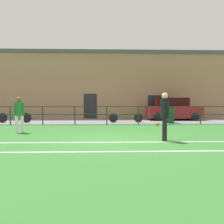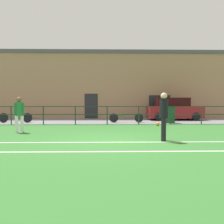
{
  "view_description": "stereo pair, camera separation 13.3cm",
  "coord_description": "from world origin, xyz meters",
  "px_view_note": "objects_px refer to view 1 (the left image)",
  "views": [
    {
      "loc": [
        -0.16,
        -8.76,
        1.45
      ],
      "look_at": [
        0.25,
        3.69,
        0.89
      ],
      "focal_mm": 37.66,
      "sensor_mm": 36.0,
      "label": 1
    },
    {
      "loc": [
        -0.03,
        -8.76,
        1.45
      ],
      "look_at": [
        0.25,
        3.69,
        0.89
      ],
      "focal_mm": 37.66,
      "sensor_mm": 36.0,
      "label": 2
    }
  ],
  "objects_px": {
    "player_goalkeeper": "(165,114)",
    "soccer_ball_match": "(157,124)",
    "bicycle_parked_2": "(14,118)",
    "bicycle_parked_1": "(126,118)",
    "player_striker": "(19,112)",
    "parked_car_red": "(173,109)",
    "trash_bin_0": "(169,115)"
  },
  "relations": [
    {
      "from": "player_striker",
      "to": "soccer_ball_match",
      "type": "bearing_deg",
      "value": 176.12
    },
    {
      "from": "parked_car_red",
      "to": "trash_bin_0",
      "type": "bearing_deg",
      "value": -111.4
    },
    {
      "from": "soccer_ball_match",
      "to": "parked_car_red",
      "type": "distance_m",
      "value": 4.82
    },
    {
      "from": "soccer_ball_match",
      "to": "trash_bin_0",
      "type": "bearing_deg",
      "value": 55.04
    },
    {
      "from": "player_goalkeeper",
      "to": "bicycle_parked_2",
      "type": "relative_size",
      "value": 0.78
    },
    {
      "from": "player_goalkeeper",
      "to": "soccer_ball_match",
      "type": "relative_size",
      "value": 8.04
    },
    {
      "from": "player_goalkeeper",
      "to": "bicycle_parked_2",
      "type": "bearing_deg",
      "value": -112.49
    },
    {
      "from": "soccer_ball_match",
      "to": "parked_car_red",
      "type": "relative_size",
      "value": 0.05
    },
    {
      "from": "player_goalkeeper",
      "to": "bicycle_parked_1",
      "type": "bearing_deg",
      "value": -154.81
    },
    {
      "from": "bicycle_parked_1",
      "to": "player_striker",
      "type": "bearing_deg",
      "value": -137.68
    },
    {
      "from": "player_goalkeeper",
      "to": "soccer_ball_match",
      "type": "xyz_separation_m",
      "value": [
        0.93,
        5.29,
        -0.9
      ]
    },
    {
      "from": "player_goalkeeper",
      "to": "trash_bin_0",
      "type": "xyz_separation_m",
      "value": [
        2.09,
        6.95,
        -0.44
      ]
    },
    {
      "from": "player_goalkeeper",
      "to": "parked_car_red",
      "type": "relative_size",
      "value": 0.43
    },
    {
      "from": "parked_car_red",
      "to": "bicycle_parked_1",
      "type": "bearing_deg",
      "value": -151.08
    },
    {
      "from": "parked_car_red",
      "to": "player_goalkeeper",
      "type": "bearing_deg",
      "value": -108.03
    },
    {
      "from": "trash_bin_0",
      "to": "player_striker",
      "type": "bearing_deg",
      "value": -151.54
    },
    {
      "from": "soccer_ball_match",
      "to": "bicycle_parked_1",
      "type": "xyz_separation_m",
      "value": [
        -1.69,
        2.11,
        0.23
      ]
    },
    {
      "from": "parked_car_red",
      "to": "bicycle_parked_2",
      "type": "relative_size",
      "value": 1.81
    },
    {
      "from": "soccer_ball_match",
      "to": "bicycle_parked_1",
      "type": "height_order",
      "value": "bicycle_parked_1"
    },
    {
      "from": "bicycle_parked_1",
      "to": "trash_bin_0",
      "type": "height_order",
      "value": "trash_bin_0"
    },
    {
      "from": "player_striker",
      "to": "bicycle_parked_2",
      "type": "xyz_separation_m",
      "value": [
        -2.09,
        4.94,
        -0.58
      ]
    },
    {
      "from": "player_goalkeeper",
      "to": "player_striker",
      "type": "distance_m",
      "value": 6.65
    },
    {
      "from": "player_goalkeeper",
      "to": "parked_car_red",
      "type": "xyz_separation_m",
      "value": [
        3.1,
        9.54,
        -0.18
      ]
    },
    {
      "from": "player_goalkeeper",
      "to": "trash_bin_0",
      "type": "bearing_deg",
      "value": -177.38
    },
    {
      "from": "soccer_ball_match",
      "to": "parked_car_red",
      "type": "bearing_deg",
      "value": 62.89
    },
    {
      "from": "parked_car_red",
      "to": "trash_bin_0",
      "type": "height_order",
      "value": "parked_car_red"
    },
    {
      "from": "bicycle_parked_1",
      "to": "bicycle_parked_2",
      "type": "xyz_separation_m",
      "value": [
        -7.51,
        0.0,
        0.02
      ]
    },
    {
      "from": "player_striker",
      "to": "trash_bin_0",
      "type": "height_order",
      "value": "player_striker"
    },
    {
      "from": "bicycle_parked_2",
      "to": "trash_bin_0",
      "type": "relative_size",
      "value": 2.07
    },
    {
      "from": "soccer_ball_match",
      "to": "bicycle_parked_2",
      "type": "bearing_deg",
      "value": 167.07
    },
    {
      "from": "player_striker",
      "to": "soccer_ball_match",
      "type": "distance_m",
      "value": 7.7
    },
    {
      "from": "parked_car_red",
      "to": "bicycle_parked_2",
      "type": "bearing_deg",
      "value": -169.38
    }
  ]
}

